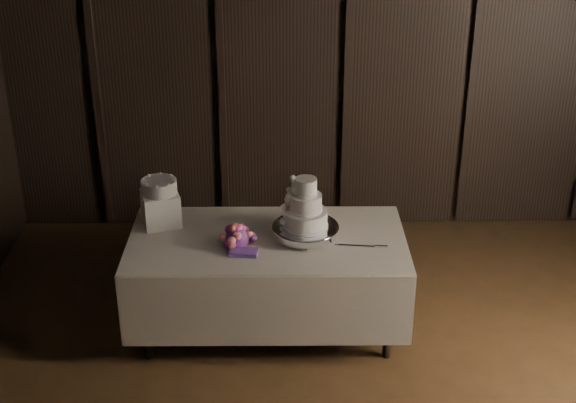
{
  "coord_description": "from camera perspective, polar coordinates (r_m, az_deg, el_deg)",
  "views": [
    {
      "loc": [
        -0.61,
        -3.3,
        3.47
      ],
      "look_at": [
        -0.54,
        1.76,
        1.05
      ],
      "focal_mm": 50.0,
      "sensor_mm": 36.0,
      "label": 1
    }
  ],
  "objects": [
    {
      "name": "box_pedestal",
      "position": [
        5.96,
        -9.04,
        -0.5
      ],
      "size": [
        0.33,
        0.33,
        0.25
      ],
      "primitive_type": "cube",
      "rotation": [
        0.0,
        0.0,
        0.3
      ],
      "color": "white",
      "rests_on": "display_table"
    },
    {
      "name": "cake_stand",
      "position": [
        5.73,
        1.25,
        -2.17
      ],
      "size": [
        0.54,
        0.54,
        0.09
      ],
      "primitive_type": "cylinder",
      "rotation": [
        0.0,
        0.0,
        -0.13
      ],
      "color": "silver",
      "rests_on": "display_table"
    },
    {
      "name": "wedding_cake",
      "position": [
        5.63,
        0.99,
        -0.52
      ],
      "size": [
        0.35,
        0.31,
        0.37
      ],
      "rotation": [
        0.0,
        0.0,
        -0.16
      ],
      "color": "white",
      "rests_on": "cake_stand"
    },
    {
      "name": "room",
      "position": [
        3.9,
        8.34,
        -5.16
      ],
      "size": [
        6.08,
        7.08,
        3.08
      ],
      "color": "black",
      "rests_on": "ground"
    },
    {
      "name": "bouquet",
      "position": [
        5.62,
        -3.67,
        -2.58
      ],
      "size": [
        0.35,
        0.44,
        0.2
      ],
      "primitive_type": null,
      "rotation": [
        0.0,
        0.0,
        -0.1
      ],
      "color": "#D05958",
      "rests_on": "display_table"
    },
    {
      "name": "small_cake",
      "position": [
        5.89,
        -9.16,
        1.05
      ],
      "size": [
        0.32,
        0.32,
        0.1
      ],
      "primitive_type": "cylinder",
      "rotation": [
        0.0,
        0.0,
        -0.3
      ],
      "color": "white",
      "rests_on": "box_pedestal"
    },
    {
      "name": "cake_knife",
      "position": [
        5.65,
        4.76,
        -3.15
      ],
      "size": [
        0.37,
        0.07,
        0.01
      ],
      "primitive_type": "cube",
      "rotation": [
        0.0,
        0.0,
        -0.12
      ],
      "color": "silver",
      "rests_on": "display_table"
    },
    {
      "name": "display_table",
      "position": [
        5.92,
        -1.46,
        -5.55
      ],
      "size": [
        2.0,
        1.05,
        0.76
      ],
      "rotation": [
        0.0,
        0.0,
        -0.01
      ],
      "color": "silver",
      "rests_on": "ground"
    }
  ]
}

